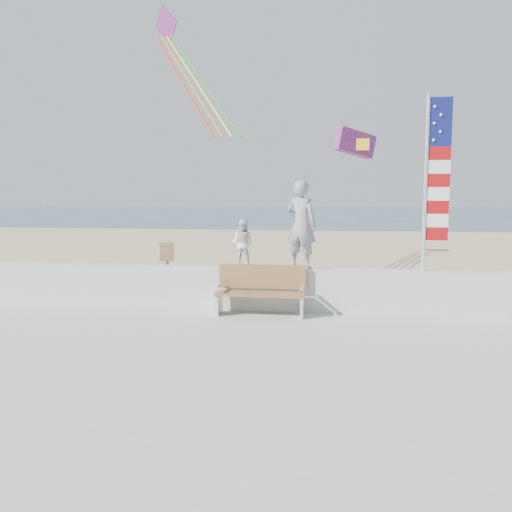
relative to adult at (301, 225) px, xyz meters
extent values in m
plane|color=#2E465D|center=(-1.12, -2.00, -2.00)|extent=(220.00, 220.00, 0.00)
cube|color=tan|center=(-1.12, 7.00, -1.96)|extent=(90.00, 40.00, 0.08)
cube|color=#AEAEA8|center=(-1.12, -6.00, -1.87)|extent=(50.00, 12.40, 0.10)
cube|color=beige|center=(-1.12, 0.00, -1.37)|extent=(30.00, 0.35, 0.90)
imported|color=gray|center=(0.00, 0.00, 0.00)|extent=(0.78, 0.66, 1.83)
imported|color=silver|center=(-1.24, 0.00, -0.41)|extent=(0.54, 0.45, 1.02)
cube|color=#8B5E3D|center=(-0.78, -0.55, -1.38)|extent=(1.80, 0.50, 0.06)
cube|color=olive|center=(-0.78, -0.28, -1.07)|extent=(1.80, 0.05, 0.50)
cube|color=white|center=(-1.63, -0.55, -1.62)|extent=(0.06, 0.50, 0.40)
cube|color=white|center=(-1.63, -0.60, -1.22)|extent=(0.06, 0.45, 0.05)
cube|color=silver|center=(0.07, -0.55, -1.62)|extent=(0.06, 0.50, 0.40)
cube|color=silver|center=(0.07, -0.60, -1.22)|extent=(0.06, 0.45, 0.05)
cylinder|color=white|center=(2.46, 0.00, 0.83)|extent=(0.08, 0.08, 3.50)
cube|color=#0F1451|center=(2.70, 0.00, 2.03)|extent=(0.44, 0.02, 0.95)
cube|color=#9E0A0C|center=(2.70, 0.00, -0.16)|extent=(0.44, 0.02, 0.26)
cube|color=white|center=(2.70, 0.00, 0.10)|extent=(0.44, 0.02, 0.26)
cube|color=#9E0A0C|center=(2.70, 0.00, 0.37)|extent=(0.44, 0.02, 0.26)
cube|color=white|center=(2.70, 0.00, 0.63)|extent=(0.44, 0.02, 0.26)
cube|color=#9E0A0C|center=(2.70, 0.00, 0.90)|extent=(0.44, 0.02, 0.26)
cube|color=white|center=(2.70, 0.00, 1.16)|extent=(0.44, 0.02, 0.26)
cube|color=#9E0A0C|center=(2.70, 0.00, 1.43)|extent=(0.44, 0.02, 0.26)
sphere|color=white|center=(2.58, -0.02, 1.68)|extent=(0.06, 0.06, 0.06)
sphere|color=white|center=(2.70, -0.02, 1.84)|extent=(0.06, 0.06, 0.06)
sphere|color=white|center=(2.58, -0.02, 2.00)|extent=(0.06, 0.06, 0.06)
sphere|color=white|center=(2.70, -0.02, 2.16)|extent=(0.06, 0.06, 0.06)
sphere|color=white|center=(2.58, -0.02, 2.32)|extent=(0.06, 0.06, 0.06)
cube|color=red|center=(1.13, 2.56, 1.88)|extent=(1.08, 0.82, 0.75)
cube|color=yellow|center=(1.28, 2.56, 1.83)|extent=(0.39, 0.29, 0.28)
cube|color=red|center=(-5.18, 7.39, 6.40)|extent=(1.02, 0.76, 1.19)
cylinder|color=red|center=(-4.12, 5.64, 4.08)|extent=(2.66, 2.88, 3.68)
cylinder|color=orange|center=(-3.89, 5.64, 4.08)|extent=(2.74, 2.88, 3.68)
cylinder|color=#FFFE1A|center=(-3.67, 5.64, 4.08)|extent=(2.83, 2.88, 3.68)
cylinder|color=#199927|center=(-3.44, 5.64, 4.08)|extent=(2.92, 2.88, 3.68)
cylinder|color=brown|center=(-3.06, 0.50, -1.32)|extent=(0.07, 0.07, 1.20)
cube|color=brown|center=(-3.06, 0.48, -0.67)|extent=(0.32, 0.03, 0.42)
camera|label=1|loc=(0.76, -11.21, 0.63)|focal=38.00mm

